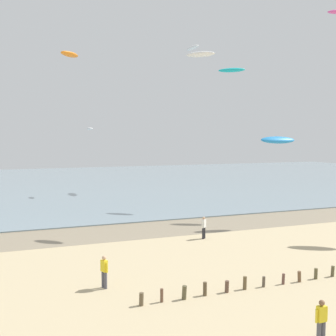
% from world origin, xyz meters
% --- Properties ---
extents(wet_sand_strip, '(120.00, 6.05, 0.01)m').
position_xyz_m(wet_sand_strip, '(0.00, 25.76, 0.00)').
color(wet_sand_strip, gray).
rests_on(wet_sand_strip, ground).
extents(sea, '(160.00, 70.00, 0.10)m').
position_xyz_m(sea, '(0.00, 63.79, 0.05)').
color(sea, gray).
rests_on(sea, ground).
extents(groyne_mid, '(13.71, 0.34, 0.69)m').
position_xyz_m(groyne_mid, '(2.47, 10.87, 0.31)').
color(groyne_mid, brown).
rests_on(groyne_mid, ground).
extents(person_mid_beach, '(0.47, 0.40, 1.71)m').
position_xyz_m(person_mid_beach, '(4.51, 21.31, 0.92)').
color(person_mid_beach, '#232328').
rests_on(person_mid_beach, ground).
extents(person_by_waterline, '(0.35, 0.53, 1.71)m').
position_xyz_m(person_by_waterline, '(-4.85, 13.64, 0.92)').
color(person_by_waterline, '#4C4C56').
rests_on(person_by_waterline, ground).
extents(person_left_flank, '(0.57, 0.23, 1.71)m').
position_xyz_m(person_left_flank, '(1.59, 5.00, 0.92)').
color(person_left_flank, '#4C4C56').
rests_on(person_left_flank, ground).
extents(kite_aloft_0, '(0.81, 1.96, 0.37)m').
position_xyz_m(kite_aloft_0, '(0.62, 48.26, 8.93)').
color(kite_aloft_0, white).
extents(kite_aloft_2, '(2.45, 2.36, 0.54)m').
position_xyz_m(kite_aloft_2, '(5.96, 25.18, 14.79)').
color(kite_aloft_2, white).
extents(kite_aloft_3, '(1.26, 3.49, 0.78)m').
position_xyz_m(kite_aloft_3, '(16.39, 50.18, 21.05)').
color(kite_aloft_3, white).
extents(kite_aloft_6, '(2.18, 2.23, 0.54)m').
position_xyz_m(kite_aloft_6, '(-4.22, 30.29, 15.02)').
color(kite_aloft_6, orange).
extents(kite_aloft_7, '(3.34, 1.52, 0.89)m').
position_xyz_m(kite_aloft_7, '(12.79, 23.65, 7.56)').
color(kite_aloft_7, '#2384D1').
extents(kite_aloft_10, '(2.95, 2.56, 0.56)m').
position_xyz_m(kite_aloft_10, '(13.81, 33.80, 15.20)').
color(kite_aloft_10, '#19B2B7').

